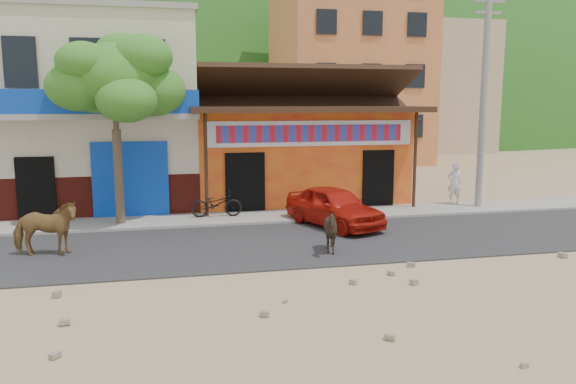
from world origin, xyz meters
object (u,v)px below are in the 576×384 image
object	(u,v)px
cow_tan	(45,228)
scooter	(216,204)
cow_dark	(331,231)
red_car	(334,206)
tree	(116,129)
utility_pole	(484,97)
pedestrian	(454,183)

from	to	relation	value
cow_tan	scooter	bearing A→B (deg)	-47.86
cow_tan	cow_dark	xyz separation A→B (m)	(7.25, -1.31, -0.12)
red_car	scooter	bearing A→B (deg)	129.86
scooter	red_car	bearing A→B (deg)	-116.69
cow_dark	tree	bearing A→B (deg)	-163.36
utility_pole	scooter	xyz separation A→B (m)	(-9.70, 0.16, -3.55)
scooter	utility_pole	bearing A→B (deg)	-89.23
cow_tan	cow_dark	size ratio (longest dim) A/B	1.43
cow_tan	red_car	xyz separation A→B (m)	(8.27, 1.72, -0.07)
red_car	utility_pole	bearing A→B (deg)	-5.75
tree	pedestrian	world-z (taller)	tree
red_car	scooter	xyz separation A→B (m)	(-3.55, 1.92, -0.11)
scooter	pedestrian	distance (m)	9.11
cow_dark	red_car	world-z (taller)	red_car
cow_dark	pedestrian	distance (m)	8.56
cow_dark	pedestrian	bearing A→B (deg)	95.76
cow_tan	red_car	size ratio (longest dim) A/B	0.45
scooter	pedestrian	xyz separation A→B (m)	(9.09, 0.54, 0.33)
cow_dark	scooter	size ratio (longest dim) A/B	0.69
tree	cow_dark	distance (m)	7.68
utility_pole	tree	bearing A→B (deg)	-179.10
utility_pole	red_car	distance (m)	7.26
pedestrian	cow_tan	bearing A→B (deg)	22.64
cow_tan	cow_dark	bearing A→B (deg)	-95.73
cow_tan	cow_dark	world-z (taller)	cow_tan
utility_pole	pedestrian	world-z (taller)	utility_pole
tree	red_car	world-z (taller)	tree
utility_pole	red_car	bearing A→B (deg)	-164.01
pedestrian	cow_dark	bearing A→B (deg)	45.73
tree	utility_pole	world-z (taller)	utility_pole
cow_tan	cow_dark	distance (m)	7.37
pedestrian	red_car	bearing A→B (deg)	29.76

